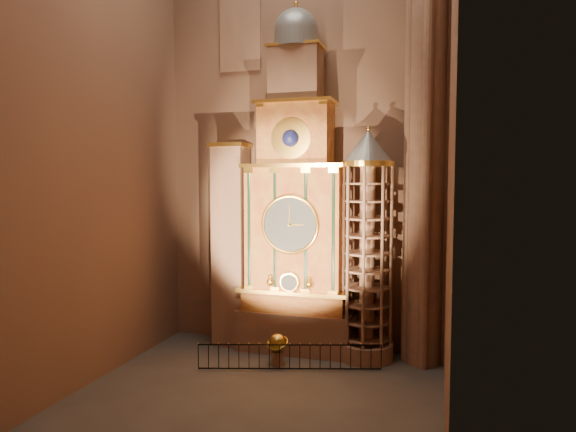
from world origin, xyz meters
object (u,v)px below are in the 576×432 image
(portrait_tower, at_px, (231,244))
(stair_turret, at_px, (367,247))
(iron_railing, at_px, (290,357))
(celestial_globe, at_px, (277,346))
(astronomical_clock, at_px, (296,215))

(portrait_tower, distance_m, stair_turret, 6.91)
(portrait_tower, bearing_deg, iron_railing, -35.28)
(stair_turret, relative_size, celestial_globe, 7.54)
(celestial_globe, bearing_deg, iron_railing, -35.89)
(portrait_tower, xyz_separation_m, stair_turret, (6.90, -0.28, 0.12))
(astronomical_clock, relative_size, iron_railing, 2.16)
(celestial_globe, distance_m, iron_railing, 0.94)
(stair_turret, bearing_deg, celestial_globe, -152.51)
(iron_railing, bearing_deg, astronomical_clock, 100.24)
(portrait_tower, distance_m, celestial_globe, 5.78)
(astronomical_clock, relative_size, portrait_tower, 1.64)
(portrait_tower, bearing_deg, astronomical_clock, -0.29)
(celestial_globe, height_order, iron_railing, celestial_globe)
(astronomical_clock, distance_m, portrait_tower, 3.73)
(stair_turret, distance_m, iron_railing, 6.07)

